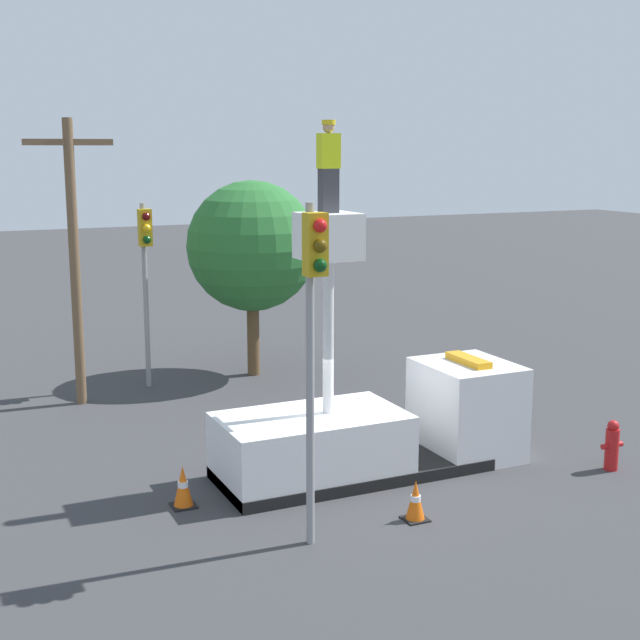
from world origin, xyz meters
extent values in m
plane|color=#38383A|center=(0.00, 0.00, 0.00)|extent=(120.00, 120.00, 0.00)
cube|color=black|center=(0.00, 0.00, 0.12)|extent=(5.56, 2.18, 0.24)
cube|color=white|center=(-0.92, 0.00, 0.69)|extent=(3.72, 2.12, 1.38)
cube|color=white|center=(2.78, 0.00, 1.03)|extent=(1.84, 2.12, 2.06)
cube|color=black|center=(3.71, 0.00, 1.44)|extent=(0.03, 1.80, 0.82)
cube|color=orange|center=(2.78, 0.00, 2.13)|extent=(0.36, 1.27, 0.14)
cylinder|color=silver|center=(-0.55, 0.00, 2.98)|extent=(0.22, 0.22, 3.19)
cube|color=white|center=(-0.55, 0.00, 4.93)|extent=(1.08, 1.08, 0.90)
cube|color=#38383D|center=(-0.55, 0.00, 5.80)|extent=(0.34, 0.26, 0.84)
cube|color=#D1E519|center=(-0.55, 0.00, 6.55)|extent=(0.40, 0.26, 0.66)
sphere|color=tan|center=(-0.55, 0.00, 6.99)|extent=(0.23, 0.23, 0.23)
cylinder|color=yellow|center=(-0.55, 0.00, 7.08)|extent=(0.26, 0.26, 0.09)
cylinder|color=gray|center=(-2.12, -2.61, 2.88)|extent=(0.14, 0.14, 5.76)
cube|color=#B79314|center=(-2.12, -2.82, 5.11)|extent=(0.34, 0.28, 1.00)
sphere|color=red|center=(-2.12, -3.01, 5.42)|extent=(0.22, 0.22, 0.22)
sphere|color=#503C07|center=(-2.12, -3.01, 5.11)|extent=(0.22, 0.22, 0.22)
sphere|color=#083710|center=(-2.12, -3.01, 4.80)|extent=(0.22, 0.22, 0.22)
cylinder|color=gray|center=(-2.11, 8.50, 2.57)|extent=(0.14, 0.14, 5.13)
cube|color=#B79314|center=(-2.11, 8.29, 4.48)|extent=(0.34, 0.28, 1.00)
sphere|color=#490707|center=(-2.11, 8.11, 4.79)|extent=(0.22, 0.22, 0.22)
sphere|color=gold|center=(-2.11, 8.11, 4.48)|extent=(0.22, 0.22, 0.22)
sphere|color=#083710|center=(-2.11, 8.11, 4.17)|extent=(0.22, 0.22, 0.22)
cylinder|color=red|center=(5.01, -2.05, 0.44)|extent=(0.28, 0.28, 0.88)
sphere|color=red|center=(5.01, -2.05, 0.95)|extent=(0.24, 0.24, 0.24)
cylinder|color=red|center=(4.81, -2.05, 0.53)|extent=(0.12, 0.11, 0.11)
cylinder|color=red|center=(5.21, -2.05, 0.53)|extent=(0.12, 0.11, 0.11)
cube|color=black|center=(-3.64, -0.19, 0.01)|extent=(0.45, 0.45, 0.03)
cone|color=orange|center=(-3.64, -0.19, 0.40)|extent=(0.38, 0.38, 0.80)
cylinder|color=white|center=(-3.64, -0.19, 0.44)|extent=(0.20, 0.20, 0.11)
cube|color=black|center=(-0.01, -2.54, 0.01)|extent=(0.43, 0.43, 0.03)
cone|color=orange|center=(-0.01, -2.54, 0.38)|extent=(0.36, 0.36, 0.75)
cylinder|color=white|center=(-0.01, -2.54, 0.41)|extent=(0.19, 0.19, 0.11)
cylinder|color=brown|center=(1.04, 8.53, 1.25)|extent=(0.36, 0.36, 2.50)
sphere|color=#286B2D|center=(1.04, 8.53, 3.82)|extent=(3.76, 3.76, 3.76)
cylinder|color=brown|center=(-4.13, 7.60, 3.67)|extent=(0.26, 0.26, 7.34)
cube|color=brown|center=(-4.13, 7.60, 6.74)|extent=(2.20, 0.16, 0.16)
camera|label=1|loc=(-7.90, -15.53, 6.61)|focal=50.00mm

